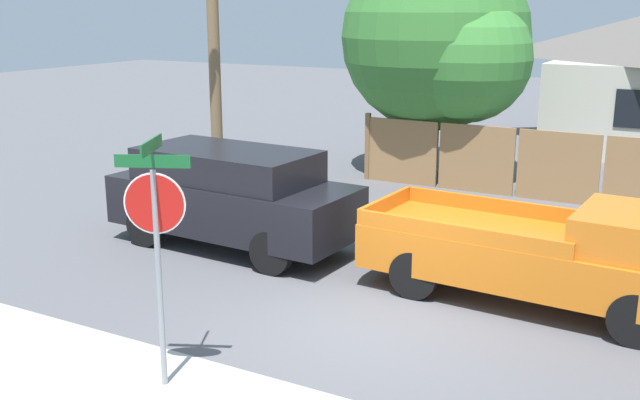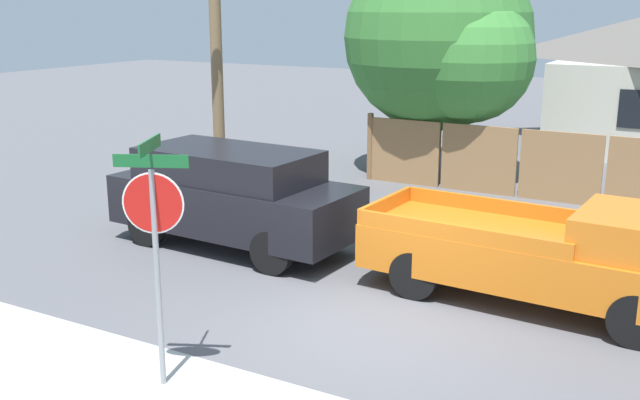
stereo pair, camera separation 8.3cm
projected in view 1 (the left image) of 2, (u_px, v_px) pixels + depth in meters
ground_plane at (369, 326)px, 10.84m from camera, size 80.00×80.00×0.00m
oak_tree at (442, 41)px, 19.52m from camera, size 5.20×4.95×6.17m
red_suv at (232, 195)px, 14.16m from camera, size 4.88×2.18×1.90m
orange_pickup at (551, 254)px, 11.42m from camera, size 5.42×2.21×1.65m
stop_sign at (156, 224)px, 8.67m from camera, size 0.81×0.73×3.05m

